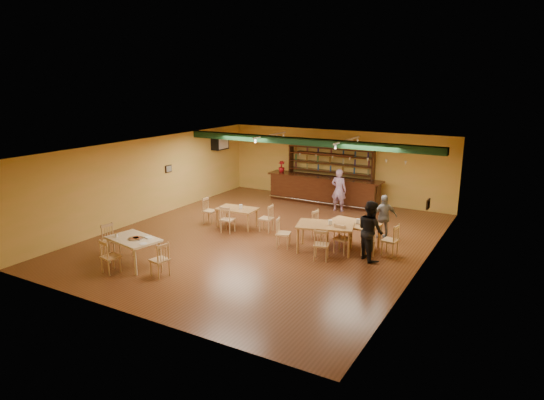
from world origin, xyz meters
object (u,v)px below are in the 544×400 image
Objects in this scene: patron_right_a at (370,230)px; dining_table_d at (325,238)px; dining_table_b at (353,235)px; bar_counter at (324,190)px; patron_bar at (339,190)px; dining_table_a at (237,218)px; near_table at (134,252)px.

dining_table_d is at bearing 41.22° from patron_right_a.
bar_counter is at bearing 130.73° from dining_table_b.
patron_bar is at bearing -39.57° from bar_counter.
dining_table_d is 0.96× the size of patron_right_a.
patron_right_a is (3.77, -5.28, 0.31)m from bar_counter.
patron_right_a is at bearing -12.42° from dining_table_a.
dining_table_b is at bearing -3.17° from dining_table_a.
dining_table_d reaches higher than near_table.
dining_table_a is at bearing 94.43° from near_table.
dining_table_b is 0.92× the size of patron_bar.
patron_bar reaches higher than bar_counter.
dining_table_a is 0.92× the size of near_table.
patron_bar is (-1.97, 3.66, 0.46)m from dining_table_b.
patron_right_a is (1.40, -0.00, 0.46)m from dining_table_d.
patron_bar reaches higher than dining_table_d.
bar_counter is 3.21× the size of dining_table_b.
patron_bar is at bearing 54.08° from dining_table_a.
patron_bar is (2.29, 3.76, 0.50)m from dining_table_a.
dining_table_b is 0.92× the size of dining_table_d.
patron_bar is at bearing -16.83° from patron_right_a.
bar_counter is 5.78m from dining_table_d.
dining_table_b is at bearing 54.56° from near_table.
dining_table_d is at bearing 52.83° from near_table.
dining_table_b reaches higher than dining_table_a.
dining_table_d is (2.36, -5.28, -0.15)m from bar_counter.
dining_table_d is at bearing -119.92° from dining_table_b.
bar_counter is 1.32m from patron_bar.
dining_table_a is 0.78× the size of patron_right_a.
near_table is 8.64m from patron_bar.
dining_table_d is at bearing 106.84° from patron_bar.
dining_table_d is 1.00× the size of patron_bar.
patron_bar is (1.00, -0.83, 0.28)m from bar_counter.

